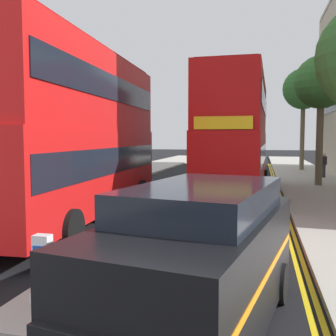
{
  "coord_description": "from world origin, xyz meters",
  "views": [
    {
      "loc": [
        3.45,
        -1.52,
        2.79
      ],
      "look_at": [
        0.5,
        11.0,
        1.8
      ],
      "focal_mm": 42.37,
      "sensor_mm": 36.0,
      "label": 1
    }
  ],
  "objects_px": {
    "keep_left_bollard": "(43,271)",
    "double_decker_bus_away": "(78,130)",
    "double_decker_bus_oncoming": "(237,132)",
    "pedestrian_far": "(324,165)",
    "taxi_minivan": "(198,260)"
  },
  "relations": [
    {
      "from": "double_decker_bus_oncoming",
      "to": "pedestrian_far",
      "type": "relative_size",
      "value": 6.71
    },
    {
      "from": "taxi_minivan",
      "to": "pedestrian_far",
      "type": "distance_m",
      "value": 23.06
    },
    {
      "from": "taxi_minivan",
      "to": "double_decker_bus_oncoming",
      "type": "bearing_deg",
      "value": 91.3
    },
    {
      "from": "keep_left_bollard",
      "to": "double_decker_bus_away",
      "type": "distance_m",
      "value": 7.29
    },
    {
      "from": "keep_left_bollard",
      "to": "double_decker_bus_oncoming",
      "type": "distance_m",
      "value": 13.66
    },
    {
      "from": "double_decker_bus_away",
      "to": "double_decker_bus_oncoming",
      "type": "distance_m",
      "value": 8.34
    },
    {
      "from": "keep_left_bollard",
      "to": "double_decker_bus_away",
      "type": "xyz_separation_m",
      "value": [
        -2.47,
        6.41,
        2.42
      ]
    },
    {
      "from": "double_decker_bus_away",
      "to": "pedestrian_far",
      "type": "distance_m",
      "value": 18.82
    },
    {
      "from": "keep_left_bollard",
      "to": "taxi_minivan",
      "type": "bearing_deg",
      "value": -6.61
    },
    {
      "from": "double_decker_bus_away",
      "to": "double_decker_bus_oncoming",
      "type": "relative_size",
      "value": 1.0
    },
    {
      "from": "pedestrian_far",
      "to": "double_decker_bus_oncoming",
      "type": "bearing_deg",
      "value": -120.17
    },
    {
      "from": "taxi_minivan",
      "to": "keep_left_bollard",
      "type": "bearing_deg",
      "value": 173.39
    },
    {
      "from": "double_decker_bus_oncoming",
      "to": "taxi_minivan",
      "type": "height_order",
      "value": "double_decker_bus_oncoming"
    },
    {
      "from": "pedestrian_far",
      "to": "double_decker_bus_away",
      "type": "bearing_deg",
      "value": -122.31
    },
    {
      "from": "keep_left_bollard",
      "to": "pedestrian_far",
      "type": "bearing_deg",
      "value": 71.29
    }
  ]
}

